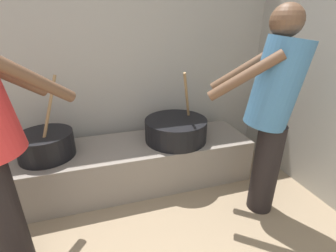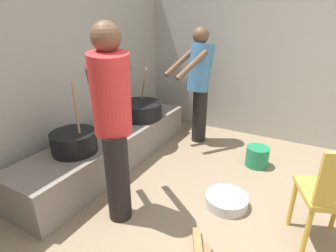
{
  "view_description": "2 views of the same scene",
  "coord_description": "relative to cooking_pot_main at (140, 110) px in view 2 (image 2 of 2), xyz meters",
  "views": [
    {
      "loc": [
        0.62,
        0.18,
        1.42
      ],
      "look_at": [
        0.97,
        1.34,
        0.91
      ],
      "focal_mm": 25.06,
      "sensor_mm": 36.0,
      "label": 1
    },
    {
      "loc": [
        -1.43,
        0.2,
        1.62
      ],
      "look_at": [
        0.46,
        1.24,
        0.75
      ],
      "focal_mm": 27.73,
      "sensor_mm": 36.0,
      "label": 2
    }
  ],
  "objects": [
    {
      "name": "cook_in_red_shirt",
      "position": [
        -1.25,
        -0.62,
        0.42
      ],
      "size": [
        0.71,
        0.69,
        1.63
      ],
      "color": "black",
      "rests_on": "ground_plane"
    },
    {
      "name": "cook_in_blue_shirt",
      "position": [
        0.51,
        -0.62,
        0.37
      ],
      "size": [
        0.72,
        0.61,
        1.56
      ],
      "color": "black",
      "rests_on": "ground_plane"
    },
    {
      "name": "block_enclosure_right",
      "position": [
        1.23,
        -2.11,
        0.62
      ],
      "size": [
        0.2,
        5.49,
        2.29
      ],
      "primitive_type": "cube",
      "color": "#9E998E",
      "rests_on": "ground_plane"
    },
    {
      "name": "metal_mixing_bowl",
      "position": [
        -0.69,
        -1.43,
        -0.47
      ],
      "size": [
        0.4,
        0.4,
        0.1
      ],
      "primitive_type": "cylinder",
      "color": "#B7B7BC",
      "rests_on": "ground_plane"
    },
    {
      "name": "chair_yellow",
      "position": [
        -0.84,
        -2.21,
        -0.03
      ],
      "size": [
        0.51,
        0.51,
        0.88
      ],
      "color": "gold",
      "rests_on": "ground_plane"
    },
    {
      "name": "cooking_pot_secondary",
      "position": [
        -1.13,
        0.01,
        0.0
      ],
      "size": [
        0.44,
        0.44,
        0.66
      ],
      "color": "black",
      "rests_on": "hearth_ledge"
    },
    {
      "name": "cooking_pot_main",
      "position": [
        0.0,
        0.0,
        0.0
      ],
      "size": [
        0.59,
        0.59,
        0.66
      ],
      "color": "black",
      "rests_on": "hearth_ledge"
    },
    {
      "name": "bucket_green_plastic",
      "position": [
        0.2,
        -1.53,
        -0.4
      ],
      "size": [
        0.26,
        0.26,
        0.24
      ],
      "primitive_type": "cylinder",
      "color": "#1E7A4C",
      "rests_on": "ground_plane"
    },
    {
      "name": "hearth_ledge",
      "position": [
        -0.57,
        0.02,
        -0.31
      ],
      "size": [
        2.51,
        0.6,
        0.42
      ],
      "primitive_type": "cube",
      "color": "slate",
      "rests_on": "ground_plane"
    },
    {
      "name": "block_enclosure_rear",
      "position": [
        -1.28,
        0.54,
        0.62
      ],
      "size": [
        5.22,
        0.2,
        2.29
      ],
      "primitive_type": "cube",
      "color": "#9E998E",
      "rests_on": "ground_plane"
    }
  ]
}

